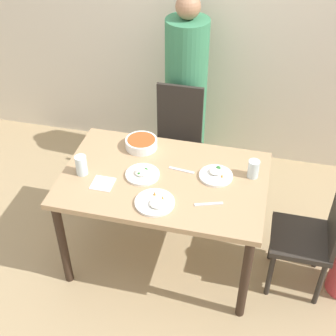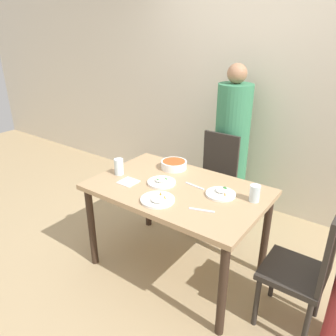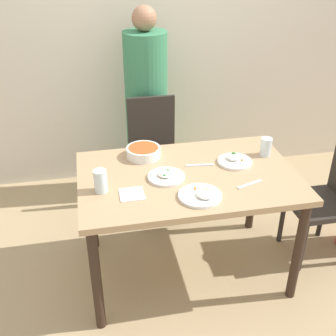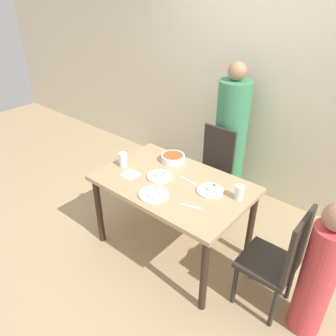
# 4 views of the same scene
# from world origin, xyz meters

# --- Properties ---
(ground_plane) EXTENTS (10.00, 10.00, 0.00)m
(ground_plane) POSITION_xyz_m (0.00, 0.00, 0.00)
(ground_plane) COLOR tan
(wall_back) EXTENTS (10.00, 0.06, 2.70)m
(wall_back) POSITION_xyz_m (0.00, 1.47, 1.35)
(wall_back) COLOR beige
(wall_back) RESTS_ON ground_plane
(dining_table) EXTENTS (1.36, 0.87, 0.78)m
(dining_table) POSITION_xyz_m (0.00, 0.00, 0.69)
(dining_table) COLOR tan
(dining_table) RESTS_ON ground_plane
(chair_adult_spot) EXTENTS (0.40, 0.40, 0.97)m
(chair_adult_spot) POSITION_xyz_m (-0.09, 0.78, 0.51)
(chair_adult_spot) COLOR #2D2823
(chair_adult_spot) RESTS_ON ground_plane
(chair_child_spot) EXTENTS (0.40, 0.40, 0.97)m
(chair_child_spot) POSITION_xyz_m (1.03, -0.00, 0.51)
(chair_child_spot) COLOR #2D2823
(chair_child_spot) RESTS_ON ground_plane
(person_adult) EXTENTS (0.35, 0.35, 1.61)m
(person_adult) POSITION_xyz_m (-0.09, 1.12, 0.74)
(person_adult) COLOR #387F56
(person_adult) RESTS_ON ground_plane
(bowl_curry) EXTENTS (0.23, 0.23, 0.07)m
(bowl_curry) POSITION_xyz_m (-0.24, 0.29, 0.82)
(bowl_curry) COLOR white
(bowl_curry) RESTS_ON dining_table
(plate_rice_adult) EXTENTS (0.22, 0.22, 0.05)m
(plate_rice_adult) POSITION_xyz_m (0.33, 0.09, 0.79)
(plate_rice_adult) COLOR white
(plate_rice_adult) RESTS_ON dining_table
(plate_rice_child) EXTENTS (0.23, 0.23, 0.05)m
(plate_rice_child) POSITION_xyz_m (-0.14, -0.02, 0.79)
(plate_rice_child) COLOR white
(plate_rice_child) RESTS_ON dining_table
(plate_noodles) EXTENTS (0.25, 0.25, 0.05)m
(plate_noodles) POSITION_xyz_m (0.01, -0.26, 0.79)
(plate_noodles) COLOR white
(plate_noodles) RESTS_ON dining_table
(glass_water_tall) EXTENTS (0.07, 0.07, 0.13)m
(glass_water_tall) POSITION_xyz_m (0.57, 0.15, 0.84)
(glass_water_tall) COLOR silver
(glass_water_tall) RESTS_ON dining_table
(glass_water_short) EXTENTS (0.08, 0.08, 0.14)m
(glass_water_short) POSITION_xyz_m (-0.54, -0.09, 0.85)
(glass_water_short) COLOR silver
(glass_water_short) RESTS_ON dining_table
(napkin_folded) EXTENTS (0.14, 0.14, 0.01)m
(napkin_folded) POSITION_xyz_m (-0.37, -0.16, 0.78)
(napkin_folded) COLOR white
(napkin_folded) RESTS_ON dining_table
(fork_steel) EXTENTS (0.18, 0.04, 0.01)m
(fork_steel) POSITION_xyz_m (0.10, 0.10, 0.78)
(fork_steel) COLOR silver
(fork_steel) RESTS_ON dining_table
(spoon_steel) EXTENTS (0.18, 0.08, 0.01)m
(spoon_steel) POSITION_xyz_m (0.33, -0.19, 0.78)
(spoon_steel) COLOR silver
(spoon_steel) RESTS_ON dining_table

